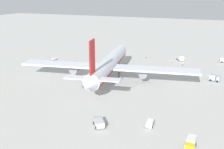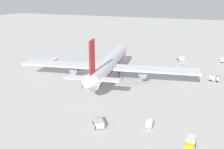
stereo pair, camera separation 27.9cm
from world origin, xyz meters
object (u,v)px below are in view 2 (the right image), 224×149
service_truck_0 (180,58)px  ground_worker_0 (172,62)px  service_truck_1 (190,144)px  traffic_cone_0 (4,90)px  service_truck_2 (99,122)px  traffic_cone_2 (207,86)px  ground_worker_2 (183,64)px  service_van (150,123)px  baggage_cart_0 (54,59)px  traffic_cone_1 (11,89)px  airliner (109,64)px  ground_worker_1 (146,57)px  service_truck_4 (214,78)px

service_truck_0 → ground_worker_0: 8.87m
service_truck_1 → traffic_cone_0: bearing=78.0°
service_truck_2 → traffic_cone_2: (50.31, -28.22, -1.03)m
service_truck_0 → traffic_cone_2: bearing=-157.5°
ground_worker_2 → service_van: bearing=-179.5°
service_truck_1 → ground_worker_0: service_truck_1 is taller
baggage_cart_0 → traffic_cone_1: 51.91m
ground_worker_0 → traffic_cone_0: (-70.95, 55.84, -0.61)m
airliner → ground_worker_0: bearing=-28.1°
traffic_cone_0 → traffic_cone_1: 2.51m
service_truck_2 → service_van: (5.92, -14.32, -0.27)m
airliner → ground_worker_1: bearing=-6.4°
service_truck_2 → traffic_cone_1: bearing=71.8°
airliner → service_truck_0: 55.63m
airliner → service_truck_4: airliner is taller
airliner → service_van: size_ratio=18.98×
service_truck_1 → ground_worker_1: bearing=21.6°
baggage_cart_0 → traffic_cone_2: size_ratio=6.23×
service_truck_2 → service_truck_4: size_ratio=1.11×
service_truck_1 → service_truck_2: (2.54, 27.25, -0.24)m
ground_worker_0 → traffic_cone_1: (-69.03, 54.22, -0.61)m
airliner → ground_worker_0: 46.92m
service_truck_0 → baggage_cart_0: size_ratio=1.82×
airliner → baggage_cart_0: 50.00m
service_truck_2 → traffic_cone_0: bearing=74.4°
traffic_cone_0 → traffic_cone_2: size_ratio=1.00×
service_truck_1 → service_van: 15.46m
traffic_cone_0 → airliner: bearing=-48.6°
airliner → ground_worker_1: airliner is taller
service_truck_2 → ground_worker_2: (81.39, -13.67, -0.49)m
service_truck_1 → traffic_cone_1: 76.51m
airliner → traffic_cone_0: (-29.93, 33.97, -7.00)m
service_truck_2 → service_truck_0: bearing=-6.5°
service_truck_2 → ground_worker_2: size_ratio=3.48×
service_truck_2 → ground_worker_1: (90.42, 9.52, -0.48)m
service_van → traffic_cone_1: service_van is taller
airliner → service_truck_4: size_ratio=16.01×
service_truck_1 → traffic_cone_0: 77.67m
baggage_cart_0 → airliner: bearing=-117.0°
service_truck_4 → service_van: service_truck_4 is taller
ground_worker_2 → traffic_cone_1: (-65.89, 60.76, -0.54)m
service_truck_0 → baggage_cart_0: bearing=110.9°
baggage_cart_0 → traffic_cone_0: size_ratio=6.23×
service_van → service_truck_2: bearing=112.4°
service_truck_0 → ground_worker_0: (-8.13, 3.51, -0.51)m
service_van → traffic_cone_2: (44.39, -13.90, -0.76)m
traffic_cone_2 → traffic_cone_0: bearing=115.5°
service_van → service_truck_4: bearing=-17.1°
service_truck_0 → traffic_cone_2: (-42.36, -17.58, -1.12)m
service_truck_0 → ground_worker_1: (-2.25, 20.16, -0.57)m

